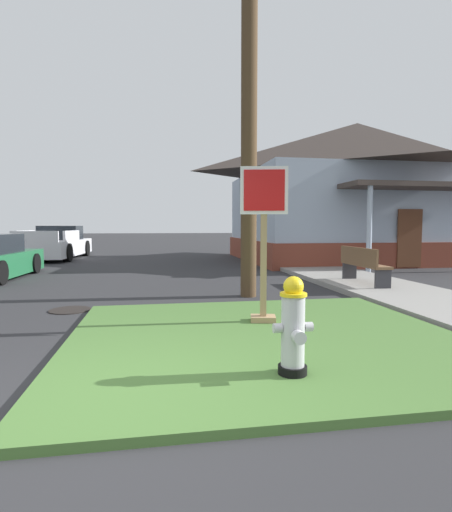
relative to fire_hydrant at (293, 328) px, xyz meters
name	(u,v)px	position (x,y,z in m)	size (l,w,h in m)	color
ground_plane	(102,413)	(-1.69, -0.36, -0.52)	(160.00, 160.00, 0.00)	#2B2B2D
grass_corner_patch	(266,338)	(0.12, 1.37, -0.48)	(4.96, 4.57, 0.08)	#477033
sidewalk_strip	(356,281)	(3.80, 6.03, -0.46)	(2.20, 18.64, 0.12)	gray
fire_hydrant	(293,328)	(0.00, 0.00, 0.00)	(0.38, 0.34, 0.93)	black
stop_sign	(264,249)	(0.27, 2.07, 0.63)	(0.66, 0.35, 2.24)	#A3845B
manhole_cover	(70,310)	(-2.77, 3.74, -0.51)	(0.70, 0.70, 0.02)	black
pickup_truck_white	(57,245)	(-5.76, 15.56, 0.10)	(2.33, 5.42, 1.48)	silver
street_bench	(362,263)	(3.53, 5.23, 0.08)	(0.46, 1.81, 0.85)	brown
utility_pole	(249,18)	(0.62, 4.60, 5.09)	(1.86, 0.33, 10.85)	#4C3823
corner_house	(356,190)	(7.31, 12.91, 2.51)	(10.25, 9.36, 5.90)	brown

